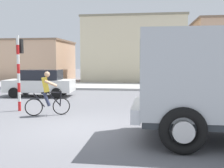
{
  "coord_description": "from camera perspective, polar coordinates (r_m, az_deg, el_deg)",
  "views": [
    {
      "loc": [
        2.06,
        -8.17,
        2.14
      ],
      "look_at": [
        0.61,
        2.5,
        1.2
      ],
      "focal_mm": 43.06,
      "sensor_mm": 36.0,
      "label": 1
    }
  ],
  "objects": [
    {
      "name": "traffic_light_pole",
      "position": [
        12.09,
        -19.13,
        4.37
      ],
      "size": [
        0.24,
        0.43,
        3.2
      ],
      "color": "red",
      "rests_on": "ground"
    },
    {
      "name": "cyclist",
      "position": [
        10.76,
        -13.6,
        -1.96
      ],
      "size": [
        1.63,
        0.74,
        1.72
      ],
      "color": "black",
      "rests_on": "ground"
    },
    {
      "name": "car_far_side",
      "position": [
        16.65,
        -14.94,
        0.26
      ],
      "size": [
        4.1,
        2.06,
        1.6
      ],
      "color": "white",
      "rests_on": "ground"
    },
    {
      "name": "building_corner_left",
      "position": [
        31.54,
        -17.25,
        4.83
      ],
      "size": [
        8.98,
        7.05,
        4.35
      ],
      "color": "tan",
      "rests_on": "ground"
    },
    {
      "name": "car_white_mid",
      "position": [
        14.07,
        17.72,
        -0.65
      ],
      "size": [
        4.01,
        1.9,
        1.6
      ],
      "color": "#B7B7BC",
      "rests_on": "ground"
    },
    {
      "name": "ground_plane",
      "position": [
        8.69,
        -6.3,
        -9.29
      ],
      "size": [
        120.0,
        120.0,
        0.0
      ],
      "primitive_type": "plane",
      "color": "slate"
    },
    {
      "name": "sidewalk_far",
      "position": [
        21.66,
        2.27,
        -0.48
      ],
      "size": [
        80.0,
        5.0,
        0.16
      ],
      "primitive_type": "cube",
      "color": "#ADADA8",
      "rests_on": "ground"
    },
    {
      "name": "pedestrian_near_kerb",
      "position": [
        16.71,
        10.49,
        0.46
      ],
      "size": [
        0.34,
        0.22,
        1.62
      ],
      "color": "#2D334C",
      "rests_on": "ground"
    },
    {
      "name": "building_mid_block",
      "position": [
        27.41,
        4.7,
        7.16
      ],
      "size": [
        9.85,
        5.97,
        6.37
      ],
      "color": "beige",
      "rests_on": "ground"
    },
    {
      "name": "car_red_near",
      "position": [
        18.03,
        21.65,
        0.42
      ],
      "size": [
        4.28,
        2.54,
        1.6
      ],
      "color": "#1E2328",
      "rests_on": "ground"
    }
  ]
}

